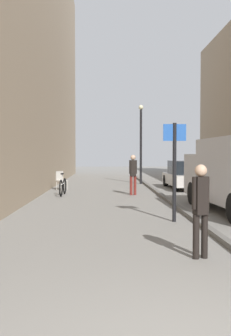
{
  "coord_description": "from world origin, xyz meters",
  "views": [
    {
      "loc": [
        -0.78,
        -2.84,
        1.77
      ],
      "look_at": [
        -0.3,
        14.96,
        1.12
      ],
      "focal_mm": 39.47,
      "sensor_mm": 36.0,
      "label": 1
    }
  ],
  "objects": [
    {
      "name": "pedestrian_mid_block",
      "position": [
        0.42,
        13.23,
        1.02
      ],
      "size": [
        0.34,
        0.24,
        1.76
      ],
      "rotation": [
        0.0,
        0.0,
        0.2
      ],
      "color": "maroon",
      "rests_on": "ground_plane"
    },
    {
      "name": "bicycle_leaning",
      "position": [
        -2.63,
        13.19,
        0.38
      ],
      "size": [
        0.12,
        1.77,
        0.98
      ],
      "rotation": [
        0.0,
        0.0,
        -0.04
      ],
      "color": "black",
      "rests_on": "ground_plane"
    },
    {
      "name": "lamp_post",
      "position": [
        1.36,
        19.43,
        2.72
      ],
      "size": [
        0.28,
        0.28,
        4.76
      ],
      "color": "black",
      "rests_on": "ground_plane"
    },
    {
      "name": "street_sign_post",
      "position": [
        1.03,
        6.8,
        1.55
      ],
      "size": [
        0.6,
        0.1,
        2.6
      ],
      "rotation": [
        0.0,
        0.0,
        3.12
      ],
      "color": "black",
      "rests_on": "ground_plane"
    },
    {
      "name": "cafe_chair_near_window",
      "position": [
        -3.02,
        15.68,
        0.55
      ],
      "size": [
        0.62,
        0.62,
        0.94
      ],
      "rotation": [
        0.0,
        0.0,
        3.92
      ],
      "color": "#B7B2A8",
      "rests_on": "ground_plane"
    },
    {
      "name": "ground_plane",
      "position": [
        0.0,
        12.0,
        0.0
      ],
      "size": [
        80.0,
        80.0,
        0.0
      ],
      "primitive_type": "plane",
      "color": "gray"
    },
    {
      "name": "kerb_strip",
      "position": [
        1.58,
        12.0,
        0.06
      ],
      "size": [
        0.16,
        40.0,
        0.12
      ],
      "primitive_type": "cube",
      "color": "#615F5B",
      "rests_on": "ground_plane"
    },
    {
      "name": "parked_car",
      "position": [
        3.41,
        16.21,
        0.71
      ],
      "size": [
        1.86,
        4.21,
        1.45
      ],
      "rotation": [
        0.0,
        0.0,
        0.01
      ],
      "color": "silver",
      "rests_on": "ground_plane"
    },
    {
      "name": "pedestrian_main_foreground",
      "position": [
        0.83,
        3.34,
        0.93
      ],
      "size": [
        0.31,
        0.22,
        1.6
      ],
      "rotation": [
        0.0,
        0.0,
        0.26
      ],
      "color": "black",
      "rests_on": "ground_plane"
    }
  ]
}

